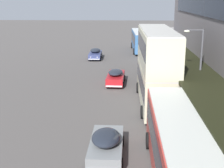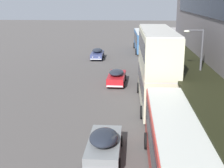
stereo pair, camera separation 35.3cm
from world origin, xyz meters
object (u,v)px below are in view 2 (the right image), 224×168
(sedan_lead_mid, at_px, (97,54))
(sedan_second_mid, at_px, (117,77))
(transit_bus_kerbside_far, at_px, (156,65))
(transit_bus_kerbside_front, at_px, (143,40))
(sedan_trailing_mid, at_px, (104,144))
(street_lamp, at_px, (198,64))
(transit_bus_kerbside_rear, at_px, (179,150))

(sedan_lead_mid, relative_size, sedan_second_mid, 0.96)
(transit_bus_kerbside_far, bearing_deg, transit_bus_kerbside_front, 89.95)
(transit_bus_kerbside_front, relative_size, sedan_trailing_mid, 2.21)
(transit_bus_kerbside_front, height_order, transit_bus_kerbside_far, transit_bus_kerbside_far)
(sedan_second_mid, xyz_separation_m, street_lamp, (6.53, -8.19, 3.15))
(transit_bus_kerbside_front, bearing_deg, sedan_lead_mid, -135.23)
(transit_bus_kerbside_rear, height_order, sedan_lead_mid, transit_bus_kerbside_rear)
(transit_bus_kerbside_front, height_order, transit_bus_kerbside_rear, transit_bus_kerbside_front)
(transit_bus_kerbside_rear, xyz_separation_m, street_lamp, (2.85, 9.99, 2.01))
(transit_bus_kerbside_far, bearing_deg, sedan_lead_mid, 108.99)
(sedan_lead_mid, height_order, sedan_second_mid, sedan_second_mid)
(transit_bus_kerbside_front, distance_m, sedan_lead_mid, 9.90)
(sedan_second_mid, distance_m, street_lamp, 10.94)
(transit_bus_kerbside_front, relative_size, sedan_lead_mid, 2.29)
(transit_bus_kerbside_front, distance_m, sedan_trailing_mid, 36.47)
(transit_bus_kerbside_rear, height_order, transit_bus_kerbside_far, transit_bus_kerbside_far)
(transit_bus_kerbside_front, height_order, sedan_second_mid, transit_bus_kerbside_front)
(transit_bus_kerbside_front, relative_size, sedan_second_mid, 2.21)
(transit_bus_kerbside_far, height_order, sedan_second_mid, transit_bus_kerbside_far)
(sedan_trailing_mid, bearing_deg, transit_bus_kerbside_far, 68.48)
(transit_bus_kerbside_rear, bearing_deg, sedan_trailing_mid, 144.91)
(transit_bus_kerbside_rear, xyz_separation_m, sedan_second_mid, (-3.67, 18.18, -1.14))
(sedan_trailing_mid, relative_size, sedan_second_mid, 1.00)
(transit_bus_kerbside_far, bearing_deg, sedan_trailing_mid, -111.52)
(sedan_trailing_mid, relative_size, sedan_lead_mid, 1.04)
(transit_bus_kerbside_rear, relative_size, sedan_trailing_mid, 2.41)
(sedan_lead_mid, distance_m, sedan_second_mid, 14.22)
(transit_bus_kerbside_rear, xyz_separation_m, sedan_lead_mid, (-7.09, 31.98, -1.16))
(transit_bus_kerbside_rear, height_order, street_lamp, street_lamp)
(sedan_lead_mid, height_order, street_lamp, street_lamp)
(transit_bus_kerbside_far, xyz_separation_m, sedan_trailing_mid, (-3.61, -9.14, -2.65))
(sedan_second_mid, bearing_deg, transit_bus_kerbside_far, -61.11)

